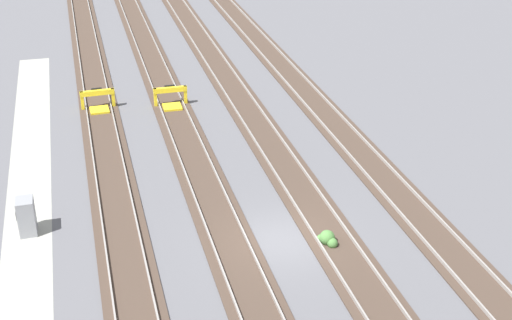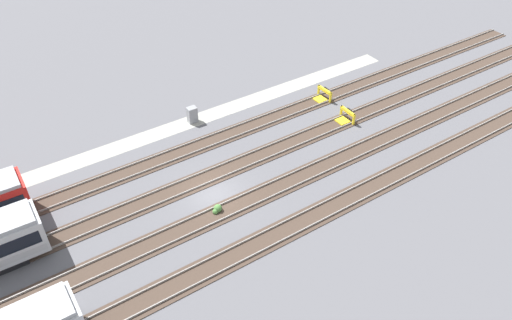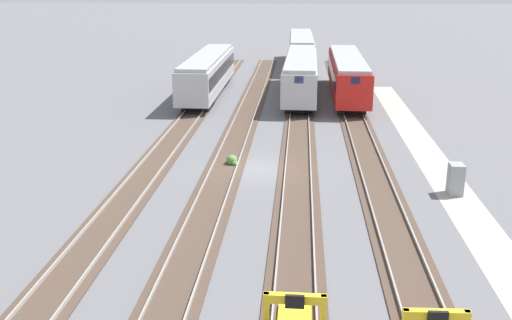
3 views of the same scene
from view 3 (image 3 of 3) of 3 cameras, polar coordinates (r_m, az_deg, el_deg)
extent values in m
plane|color=#5B5B60|center=(34.33, 0.50, -0.89)|extent=(400.00, 400.00, 0.00)
cube|color=#9E9E93|center=(35.18, 17.23, -1.23)|extent=(54.00, 2.00, 0.01)
cube|color=#47382D|center=(34.51, 11.07, -1.07)|extent=(90.00, 2.23, 0.06)
cube|color=gray|center=(34.39, 9.89, -0.88)|extent=(90.00, 0.07, 0.15)
cube|color=gray|center=(34.57, 12.26, -0.93)|extent=(90.00, 0.07, 0.15)
cube|color=#47382D|center=(34.25, 4.03, -0.92)|extent=(90.00, 2.24, 0.06)
cube|color=gray|center=(34.23, 2.83, -0.73)|extent=(90.00, 0.07, 0.15)
cube|color=gray|center=(34.22, 5.23, -0.78)|extent=(90.00, 0.07, 0.15)
cube|color=#47382D|center=(34.51, -3.01, -0.76)|extent=(90.00, 2.24, 0.06)
cube|color=gray|center=(34.58, -4.19, -0.57)|extent=(90.00, 0.07, 0.15)
cube|color=gray|center=(34.40, -1.82, -0.62)|extent=(90.00, 0.07, 0.15)
cube|color=#47382D|center=(35.28, -9.84, -0.59)|extent=(90.00, 2.23, 0.06)
cube|color=gray|center=(35.43, -10.97, -0.40)|extent=(90.00, 0.07, 0.15)
cube|color=gray|center=(35.09, -8.71, -0.46)|extent=(90.00, 0.07, 0.15)
cube|color=red|center=(55.00, 8.69, 8.05)|extent=(18.02, 2.95, 2.70)
cube|color=black|center=(54.95, 8.71, 8.38)|extent=(17.30, 2.98, 1.08)
cube|color=#B70F0A|center=(55.12, 8.65, 7.27)|extent=(17.66, 2.97, 0.54)
cube|color=#999BA0|center=(54.78, 8.76, 9.59)|extent=(17.48, 2.66, 0.30)
cube|color=blue|center=(63.72, 8.22, 10.23)|extent=(0.09, 0.70, 0.56)
cube|color=blue|center=(46.02, 9.44, 7.49)|extent=(0.09, 0.70, 0.56)
cube|color=black|center=(60.77, 8.29, 7.31)|extent=(3.62, 2.27, 0.70)
cube|color=black|center=(49.84, 9.00, 5.09)|extent=(3.62, 2.27, 0.70)
cube|color=#B7BABF|center=(54.84, 4.28, 8.17)|extent=(18.04, 3.04, 2.70)
cube|color=black|center=(54.79, 4.29, 8.50)|extent=(17.32, 3.07, 1.08)
cube|color=#A8AAAF|center=(54.96, 4.26, 7.39)|extent=(17.68, 3.07, 0.54)
cube|color=#999BA0|center=(54.62, 4.31, 9.72)|extent=(17.49, 2.76, 0.30)
cube|color=blue|center=(63.57, 4.44, 10.33)|extent=(0.09, 0.70, 0.56)
cube|color=blue|center=(45.84, 4.11, 7.63)|extent=(0.09, 0.70, 0.56)
cube|color=black|center=(60.62, 4.33, 7.42)|extent=(3.63, 2.29, 0.70)
cube|color=black|center=(49.67, 4.12, 5.22)|extent=(3.63, 2.29, 0.70)
cube|color=#B7BABF|center=(55.49, -4.60, 8.27)|extent=(18.01, 2.83, 2.70)
cube|color=black|center=(55.44, -4.61, 8.60)|extent=(17.29, 2.87, 1.08)
cube|color=#A8AAAF|center=(55.61, -4.58, 7.50)|extent=(17.65, 2.86, 0.54)
cube|color=#999BA0|center=(55.28, -4.64, 9.80)|extent=(17.46, 2.55, 0.30)
cube|color=blue|center=(64.14, -3.41, 10.42)|extent=(0.08, 0.70, 0.56)
cube|color=blue|center=(46.61, -6.28, 7.74)|extent=(0.08, 0.70, 0.56)
cube|color=black|center=(61.21, -3.78, 7.52)|extent=(3.60, 2.25, 0.70)
cube|color=black|center=(50.38, -5.50, 5.35)|extent=(3.60, 2.25, 0.70)
cube|color=#B7BABF|center=(73.70, 4.33, 10.51)|extent=(18.04, 3.05, 2.70)
cube|color=black|center=(73.66, 4.33, 10.76)|extent=(17.32, 3.08, 1.08)
cube|color=#A8AAAF|center=(73.79, 4.32, 9.93)|extent=(17.68, 3.08, 0.54)
cube|color=#999BA0|center=(73.54, 4.36, 11.67)|extent=(17.49, 2.77, 0.30)
cube|color=blue|center=(82.50, 4.27, 11.93)|extent=(0.09, 0.70, 0.56)
cube|color=blue|center=(64.69, 4.44, 10.45)|extent=(0.09, 0.70, 0.56)
cube|color=black|center=(79.45, 4.25, 9.77)|extent=(3.63, 2.29, 0.70)
cube|color=black|center=(68.40, 4.35, 8.55)|extent=(3.63, 2.29, 0.70)
cube|color=yellow|center=(19.21, 16.80, -13.93)|extent=(0.31, 2.01, 0.30)
cube|color=black|center=(19.06, 16.93, -14.21)|extent=(0.14, 0.60, 0.44)
cube|color=yellow|center=(19.52, 0.97, -14.02)|extent=(0.18, 0.18, 1.15)
cube|color=yellow|center=(19.50, 6.42, -14.17)|extent=(0.18, 0.18, 1.15)
cube|color=yellow|center=(19.27, 3.72, -13.03)|extent=(0.26, 2.00, 0.30)
cube|color=yellow|center=(20.21, 3.71, -14.47)|extent=(1.11, 1.09, 0.18)
cube|color=black|center=(19.12, 3.71, -13.31)|extent=(0.13, 0.60, 0.44)
cube|color=gray|center=(31.89, 18.48, -1.75)|extent=(0.90, 0.70, 1.60)
cube|color=#333338|center=(31.91, 19.15, -1.35)|extent=(0.70, 0.04, 0.36)
sphere|color=#4C7F3D|center=(35.06, -2.31, -0.03)|extent=(0.64, 0.64, 0.64)
sphere|color=#4C7F3D|center=(35.39, -2.45, -0.04)|extent=(0.44, 0.44, 0.44)
sphere|color=#4C7F3D|center=(34.87, -2.05, -0.36)|extent=(0.36, 0.36, 0.36)
camera|label=1|loc=(56.81, 10.36, 22.53)|focal=50.00mm
camera|label=2|loc=(56.55, -31.62, 32.49)|focal=35.00mm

